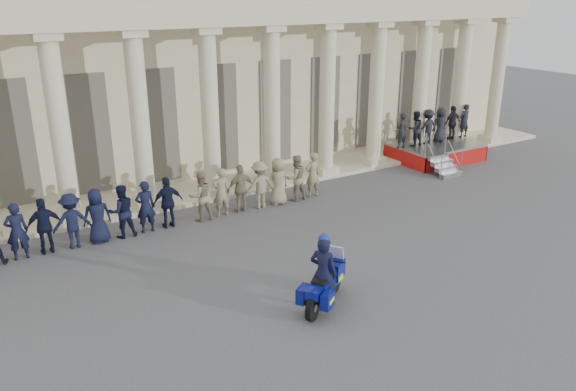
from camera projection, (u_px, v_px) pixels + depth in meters
The scene contains 6 objects.
ground at pixel (296, 298), 14.49m from camera, with size 90.00×90.00×0.00m, color #444447.
building at pixel (119, 62), 24.78m from camera, with size 40.00×12.50×9.00m.
officer_rank at pixel (79, 219), 17.17m from camera, with size 17.36×0.66×1.75m.
reviewing_stand at pixel (434, 133), 25.94m from camera, with size 4.58×3.83×2.39m.
motorcycle at pixel (325, 284), 13.96m from camera, with size 1.86×1.47×1.37m.
rider at pixel (323, 272), 13.72m from camera, with size 0.77×0.84×2.01m.
Camera 1 is at (-6.78, -10.75, 7.43)m, focal length 35.00 mm.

